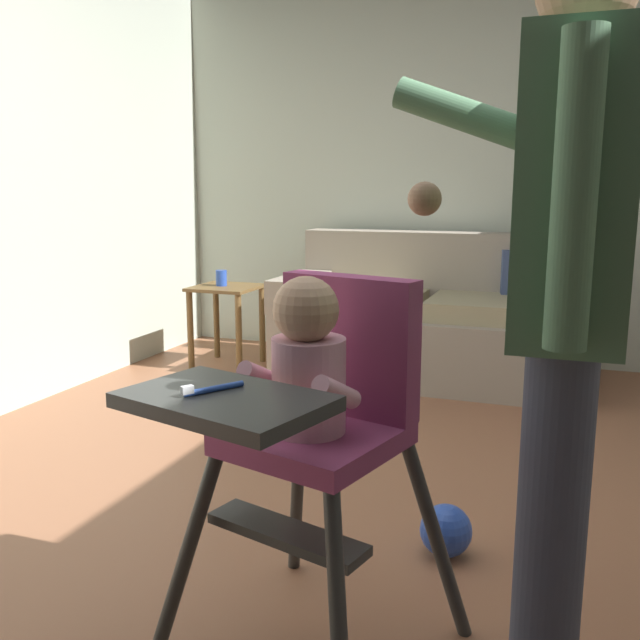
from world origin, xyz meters
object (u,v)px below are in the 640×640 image
adult_standing (563,306)px  sippy_cup (221,278)px  side_table (227,308)px  toy_ball (446,530)px  wall_clock (579,45)px  couch (430,321)px  high_chair (314,398)px

adult_standing → sippy_cup: size_ratio=15.96×
side_table → adult_standing: bearing=-49.9°
toy_ball → sippy_cup: bearing=133.5°
adult_standing → wall_clock: size_ratio=5.70×
side_table → couch: bearing=10.3°
couch → wall_clock: wall_clock is taller
toy_ball → side_table: size_ratio=0.31×
couch → sippy_cup: size_ratio=17.67×
couch → side_table: size_ratio=3.40×
high_chair → adult_standing: bearing=105.6°
adult_standing → side_table: 3.23m
couch → wall_clock: 1.86m
toy_ball → wall_clock: bearing=84.0°
high_chair → side_table: bearing=-132.8°
high_chair → wall_clock: 3.45m
high_chair → toy_ball: high_chair is taller
sippy_cup → adult_standing: bearing=-49.5°
toy_ball → side_table: (-1.75, 1.88, 0.30)m
couch → adult_standing: adult_standing is taller
adult_standing → side_table: bearing=-50.5°
high_chair → toy_ball: (0.23, 0.57, -0.57)m
high_chair → wall_clock: (0.50, 3.15, 1.31)m
adult_standing → sippy_cup: 3.23m
wall_clock → toy_ball: bearing=-96.0°
sippy_cup → wall_clock: size_ratio=0.36×
toy_ball → sippy_cup: size_ratio=1.63×
high_chair → wall_clock: bearing=-173.7°
toy_ball → sippy_cup: sippy_cup is taller
adult_standing → toy_ball: size_ratio=9.76×
toy_ball → couch: bearing=102.7°
side_table → wall_clock: 2.67m
side_table → sippy_cup: bearing=180.0°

